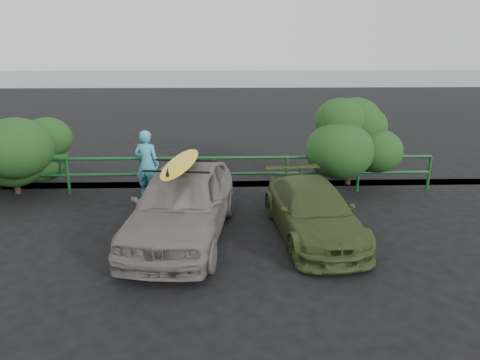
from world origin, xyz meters
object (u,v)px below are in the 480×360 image
object	(u,v)px
sedan	(183,202)
olive_vehicle	(312,210)
man	(147,164)
surfboard	(181,163)
guardrail	(178,175)

from	to	relation	value
sedan	olive_vehicle	bearing A→B (deg)	7.26
sedan	olive_vehicle	world-z (taller)	sedan
man	surfboard	xyz separation A→B (m)	(1.19, -2.65, 0.71)
sedan	man	xyz separation A→B (m)	(-1.19, 2.65, 0.14)
guardrail	sedan	size ratio (longest dim) A/B	3.10
sedan	guardrail	bearing A→B (deg)	105.25
guardrail	olive_vehicle	world-z (taller)	olive_vehicle
surfboard	guardrail	bearing A→B (deg)	105.25
guardrail	sedan	world-z (taller)	sedan
guardrail	man	distance (m)	0.91
olive_vehicle	man	bearing A→B (deg)	140.52
man	sedan	bearing A→B (deg)	127.21
guardrail	olive_vehicle	xyz separation A→B (m)	(3.14, -2.90, 0.04)
guardrail	man	bearing A→B (deg)	-162.50
olive_vehicle	man	distance (m)	4.75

